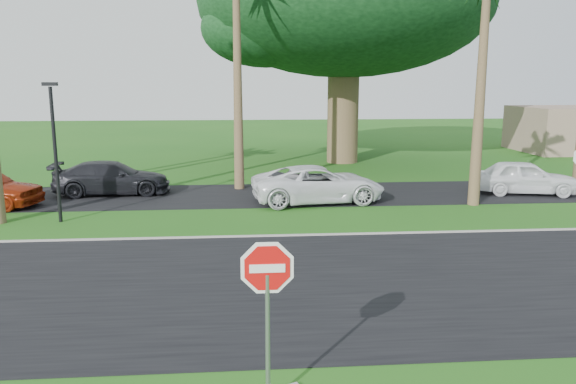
{
  "coord_description": "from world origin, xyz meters",
  "views": [
    {
      "loc": [
        0.19,
        -10.47,
        4.65
      ],
      "look_at": [
        1.35,
        3.96,
        1.8
      ],
      "focal_mm": 35.0,
      "sensor_mm": 36.0,
      "label": 1
    }
  ],
  "objects_px": {
    "stop_sign_near": "(267,290)",
    "car_pickup": "(525,178)",
    "car_dark": "(112,178)",
    "car_minivan": "(318,185)"
  },
  "relations": [
    {
      "from": "car_dark",
      "to": "stop_sign_near",
      "type": "bearing_deg",
      "value": -164.19
    },
    {
      "from": "stop_sign_near",
      "to": "car_pickup",
      "type": "height_order",
      "value": "stop_sign_near"
    },
    {
      "from": "car_pickup",
      "to": "car_minivan",
      "type": "bearing_deg",
      "value": 108.33
    },
    {
      "from": "stop_sign_near",
      "to": "car_minivan",
      "type": "distance_m",
      "value": 14.15
    },
    {
      "from": "car_dark",
      "to": "car_pickup",
      "type": "distance_m",
      "value": 17.3
    },
    {
      "from": "car_minivan",
      "to": "car_pickup",
      "type": "height_order",
      "value": "car_minivan"
    },
    {
      "from": "stop_sign_near",
      "to": "car_pickup",
      "type": "xyz_separation_m",
      "value": [
        11.43,
        14.81,
        -1.07
      ]
    },
    {
      "from": "stop_sign_near",
      "to": "car_dark",
      "type": "relative_size",
      "value": 0.55
    },
    {
      "from": "stop_sign_near",
      "to": "car_minivan",
      "type": "bearing_deg",
      "value": 79.41
    },
    {
      "from": "car_pickup",
      "to": "car_dark",
      "type": "bearing_deg",
      "value": 97.74
    }
  ]
}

